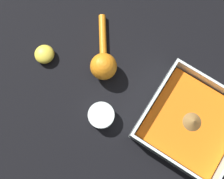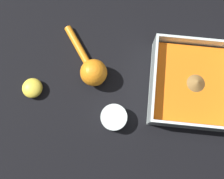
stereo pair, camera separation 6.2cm
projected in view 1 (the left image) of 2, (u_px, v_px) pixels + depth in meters
ground_plane at (168, 125)px, 0.64m from camera, size 4.00×4.00×0.00m
square_dish at (190, 123)px, 0.61m from camera, size 0.21×0.21×0.07m
spice_bowl at (101, 116)px, 0.63m from camera, size 0.06×0.06×0.03m
lemon_squeezer at (103, 63)px, 0.64m from camera, size 0.16×0.12×0.07m
lemon_half at (44, 54)px, 0.66m from camera, size 0.05×0.05×0.03m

